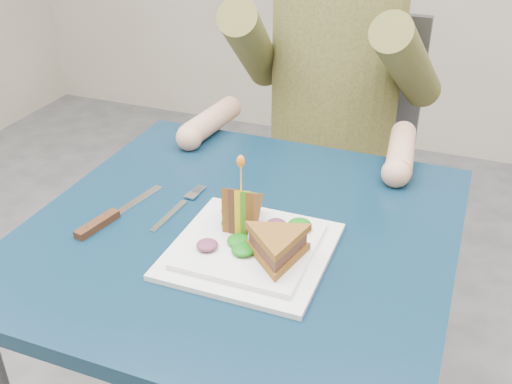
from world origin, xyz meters
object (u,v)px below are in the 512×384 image
at_px(table, 241,262).
at_px(plate, 251,249).
at_px(knife, 105,219).
at_px(fork, 177,208).
at_px(sandwich_upright, 241,209).
at_px(diner, 336,36).
at_px(chair, 337,151).
at_px(sandwich_flat, 277,246).

relative_size(table, plate, 2.88).
distance_m(table, knife, 0.26).
height_order(table, fork, fork).
bearing_deg(knife, sandwich_upright, 11.85).
bearing_deg(table, diner, 90.00).
height_order(fork, knife, knife).
xyz_separation_m(sandwich_upright, knife, (-0.25, -0.05, -0.05)).
distance_m(chair, diner, 0.39).
bearing_deg(table, sandwich_flat, -42.65).
height_order(plate, knife, plate).
xyz_separation_m(plate, sandwich_upright, (-0.03, 0.04, 0.05)).
xyz_separation_m(sandwich_upright, fork, (-0.15, 0.03, -0.05)).
bearing_deg(table, chair, 90.00).
bearing_deg(sandwich_upright, knife, -168.15).
bearing_deg(sandwich_upright, table, 116.99).
relative_size(table, diner, 1.01).
height_order(table, knife, knife).
bearing_deg(diner, plate, -86.15).
bearing_deg(diner, fork, -102.15).
relative_size(table, chair, 0.81).
bearing_deg(fork, sandwich_upright, -13.34).
distance_m(table, plate, 0.12).
distance_m(table, fork, 0.16).
bearing_deg(sandwich_upright, fork, 166.66).
relative_size(sandwich_upright, knife, 0.56).
distance_m(chair, sandwich_upright, 0.81).
bearing_deg(chair, fork, -100.33).
relative_size(sandwich_upright, fork, 0.69).
height_order(chair, diner, diner).
distance_m(diner, sandwich_upright, 0.67).
height_order(table, sandwich_flat, sandwich_flat).
relative_size(diner, fork, 4.15).
distance_m(plate, sandwich_upright, 0.07).
height_order(table, sandwich_upright, sandwich_upright).
bearing_deg(sandwich_upright, diner, 91.07).
bearing_deg(chair, sandwich_flat, -83.05).
relative_size(table, fork, 4.18).
bearing_deg(diner, chair, 90.00).
distance_m(plate, fork, 0.20).
bearing_deg(knife, plate, 1.40).
relative_size(diner, sandwich_flat, 4.24).
relative_size(table, sandwich_flat, 4.26).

